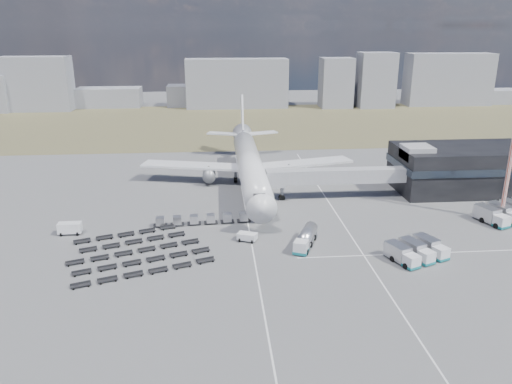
{
  "coord_description": "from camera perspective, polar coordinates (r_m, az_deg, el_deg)",
  "views": [
    {
      "loc": [
        -7.73,
        -80.41,
        35.81
      ],
      "look_at": [
        0.09,
        14.27,
        4.0
      ],
      "focal_mm": 35.0,
      "sensor_mm": 36.0,
      "label": 1
    }
  ],
  "objects": [
    {
      "name": "uld_row",
      "position": [
        94.9,
        -6.15,
        -3.12
      ],
      "size": [
        18.35,
        2.82,
        1.66
      ],
      "rotation": [
        0.0,
        0.0,
        0.07
      ],
      "color": "black",
      "rests_on": "ground"
    },
    {
      "name": "utility_van",
      "position": [
        95.97,
        -20.5,
        -3.93
      ],
      "size": [
        4.11,
        1.94,
        2.19
      ],
      "primitive_type": "cube",
      "rotation": [
        0.0,
        0.0,
        0.02
      ],
      "color": "silver",
      "rests_on": "ground"
    },
    {
      "name": "airliner",
      "position": [
        117.09,
        -0.78,
        3.4
      ],
      "size": [
        51.59,
        64.53,
        17.62
      ],
      "color": "silver",
      "rests_on": "ground"
    },
    {
      "name": "catering_truck",
      "position": [
        117.75,
        0.12,
        1.64
      ],
      "size": [
        3.69,
        7.24,
        3.19
      ],
      "rotation": [
        0.0,
        0.0,
        0.13
      ],
      "color": "silver",
      "rests_on": "ground"
    },
    {
      "name": "terminal",
      "position": [
        122.09,
        22.52,
        2.58
      ],
      "size": [
        30.4,
        16.4,
        11.0
      ],
      "color": "black",
      "rests_on": "ground"
    },
    {
      "name": "lane_markings",
      "position": [
        92.44,
        6.59,
        -4.41
      ],
      "size": [
        47.12,
        110.0,
        0.01
      ],
      "color": "silver",
      "rests_on": "ground"
    },
    {
      "name": "skyline",
      "position": [
        231.68,
        -7.51,
        11.93
      ],
      "size": [
        298.8,
        22.97,
        24.42
      ],
      "color": "gray",
      "rests_on": "ground"
    },
    {
      "name": "fuel_tanker",
      "position": [
        85.48,
        5.68,
        -5.28
      ],
      "size": [
        5.61,
        9.17,
        2.91
      ],
      "rotation": [
        0.0,
        0.0,
        -0.4
      ],
      "color": "silver",
      "rests_on": "ground"
    },
    {
      "name": "pushback_tug",
      "position": [
        87.33,
        -1.01,
        -5.17
      ],
      "size": [
        3.75,
        3.01,
        1.48
      ],
      "primitive_type": "cube",
      "rotation": [
        0.0,
        0.0,
        -0.41
      ],
      "color": "silver",
      "rests_on": "ground"
    },
    {
      "name": "baggage_dollies",
      "position": [
        85.14,
        -13.58,
        -6.66
      ],
      "size": [
        25.51,
        23.39,
        0.68
      ],
      "rotation": [
        0.0,
        0.0,
        0.34
      ],
      "color": "black",
      "rests_on": "ground"
    },
    {
      "name": "grass_strip",
      "position": [
        193.9,
        -2.38,
        7.85
      ],
      "size": [
        420.0,
        90.0,
        0.01
      ],
      "primitive_type": "cube",
      "color": "brown",
      "rests_on": "ground"
    },
    {
      "name": "jet_bridge",
      "position": [
        108.03,
        8.12,
        1.78
      ],
      "size": [
        30.3,
        3.8,
        7.05
      ],
      "color": "#939399",
      "rests_on": "ground"
    },
    {
      "name": "service_trucks_far",
      "position": [
        108.27,
        27.13,
        -2.07
      ],
      "size": [
        14.25,
        10.72,
        2.82
      ],
      "rotation": [
        0.0,
        0.0,
        0.33
      ],
      "color": "silver",
      "rests_on": "ground"
    },
    {
      "name": "service_trucks_near",
      "position": [
        84.76,
        17.88,
        -6.4
      ],
      "size": [
        10.2,
        9.1,
        2.56
      ],
      "rotation": [
        0.0,
        0.0,
        0.4
      ],
      "color": "silver",
      "rests_on": "ground"
    },
    {
      "name": "ground",
      "position": [
        88.36,
        0.71,
        -5.4
      ],
      "size": [
        420.0,
        420.0,
        0.0
      ],
      "primitive_type": "plane",
      "color": "#565659",
      "rests_on": "ground"
    }
  ]
}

